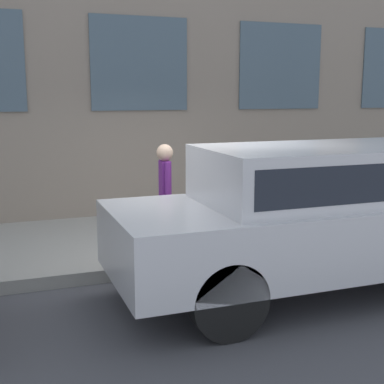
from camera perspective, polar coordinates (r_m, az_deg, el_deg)
name	(u,v)px	position (r m, az deg, el deg)	size (l,w,h in m)	color
ground_plane	(201,272)	(7.38, 1.00, -8.48)	(80.00, 80.00, 0.00)	#47474C
sidewalk	(167,237)	(8.77, -2.70, -4.84)	(3.12, 60.00, 0.17)	#9E9B93
building_facade	(136,9)	(10.21, -5.94, 18.84)	(0.33, 40.00, 7.78)	gray
fire_hydrant	(219,221)	(7.91, 2.85, -3.10)	(0.34, 0.45, 0.73)	red
person	(165,186)	(7.78, -2.89, 0.70)	(0.37, 0.24, 1.51)	#232328
parked_truck_silver_near	(326,208)	(6.60, 14.10, -1.72)	(1.84, 5.08, 1.79)	black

